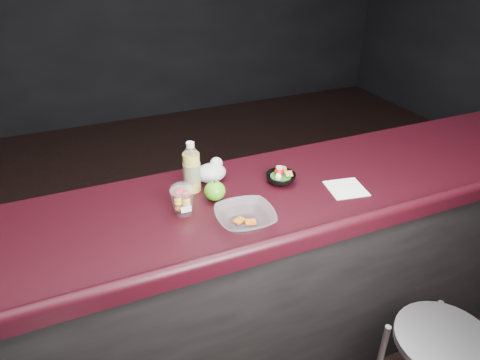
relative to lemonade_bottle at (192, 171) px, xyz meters
name	(u,v)px	position (x,y,z in m)	size (l,w,h in m)	color
room_shell	(280,8)	(0.16, -0.45, 0.71)	(8.00, 8.00, 8.00)	black
counter	(239,286)	(0.16, -0.15, -0.61)	(4.06, 0.71, 1.02)	black
lemonade_bottle	(192,171)	(0.00, 0.00, 0.00)	(0.08, 0.08, 0.23)	gold
fruit_cup	(182,198)	(-0.09, -0.16, -0.03)	(0.10, 0.10, 0.14)	white
green_apple	(215,191)	(0.06, -0.11, -0.06)	(0.09, 0.09, 0.09)	#319210
plastic_bag	(212,171)	(0.11, 0.05, -0.05)	(0.14, 0.11, 0.10)	silver
snack_bowl	(281,177)	(0.39, -0.09, -0.07)	(0.17, 0.17, 0.08)	black
takeout_bowl	(245,218)	(0.11, -0.32, -0.07)	(0.25, 0.25, 0.06)	silver
paper_napkin	(346,188)	(0.63, -0.26, -0.10)	(0.16, 0.16, 0.00)	white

